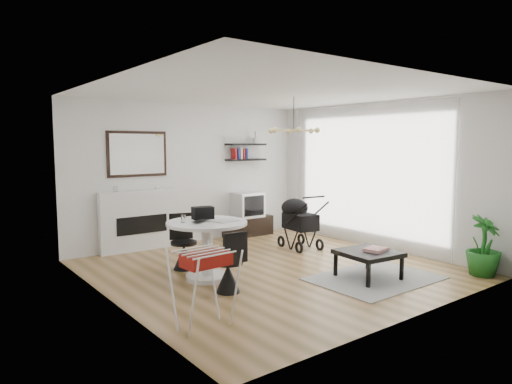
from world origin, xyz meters
TOP-DOWN VIEW (x-y plane):
  - floor at (0.00, 0.00)m, footprint 5.00×5.00m
  - ceiling at (0.00, 0.00)m, footprint 5.00×5.00m
  - wall_back at (0.00, 2.50)m, footprint 5.00×0.00m
  - wall_left at (-2.50, 0.00)m, footprint 0.00×5.00m
  - wall_right at (2.50, 0.00)m, footprint 0.00×5.00m
  - sheer_curtain at (2.40, 0.20)m, footprint 0.04×3.60m
  - fireplace at (-1.10, 2.42)m, footprint 1.50×0.17m
  - shelf_lower at (1.23, 2.37)m, footprint 0.90×0.25m
  - shelf_upper at (1.23, 2.37)m, footprint 0.90×0.25m
  - pendant_lamp at (0.70, 0.30)m, footprint 0.90×0.90m
  - tv_console at (1.23, 2.30)m, footprint 1.08×0.38m
  - crt_tv at (1.20, 2.30)m, footprint 0.60×0.52m
  - dining_table at (-1.08, 0.13)m, footprint 1.15×1.15m
  - laptop at (-1.16, 0.09)m, footprint 0.36×0.32m
  - black_bag at (-1.01, 0.36)m, footprint 0.33×0.24m
  - newspaper at (-0.86, 0.02)m, footprint 0.39×0.35m
  - drinking_glass at (-1.38, 0.27)m, footprint 0.06×0.06m
  - chair_far at (-1.08, 0.83)m, footprint 0.43×0.45m
  - chair_near at (-1.16, -0.54)m, footprint 0.39×0.39m
  - drying_rack at (-2.02, -1.35)m, footprint 0.59×0.55m
  - stroller at (1.32, 0.83)m, footprint 0.62×0.88m
  - rug at (0.85, -1.31)m, footprint 1.78×1.29m
  - coffee_table at (0.78, -1.23)m, footprint 0.83×0.83m
  - magazines at (0.86, -1.30)m, footprint 0.35×0.30m
  - potted_plant at (2.25, -2.16)m, footprint 0.52×0.52m

SIDE VIEW (x-z plane):
  - floor at x=0.00m, z-range 0.00..0.00m
  - rug at x=0.85m, z-range 0.00..0.01m
  - tv_console at x=1.23m, z-range 0.00..0.40m
  - chair_near at x=-1.16m, z-range -0.15..0.67m
  - chair_far at x=-1.08m, z-range -0.16..0.69m
  - coffee_table at x=0.78m, z-range 0.16..0.55m
  - magazines at x=0.86m, z-range 0.40..0.45m
  - stroller at x=1.32m, z-range -0.07..0.95m
  - drying_rack at x=-2.02m, z-range 0.02..0.86m
  - potted_plant at x=2.25m, z-range 0.00..0.89m
  - dining_table at x=-1.08m, z-range 0.13..0.97m
  - crt_tv at x=1.20m, z-range 0.40..0.93m
  - fireplace at x=-1.10m, z-range -0.39..1.77m
  - newspaper at x=-0.86m, z-range 0.84..0.85m
  - laptop at x=-1.16m, z-range 0.84..0.86m
  - drinking_glass at x=-1.38m, z-range 0.84..0.94m
  - black_bag at x=-1.01m, z-range 0.84..1.02m
  - wall_back at x=0.00m, z-range -1.15..3.85m
  - wall_left at x=-2.50m, z-range -1.15..3.85m
  - wall_right at x=2.50m, z-range -1.15..3.85m
  - sheer_curtain at x=2.40m, z-range 0.05..2.65m
  - shelf_lower at x=1.23m, z-range 1.58..1.62m
  - shelf_upper at x=1.23m, z-range 1.90..1.94m
  - pendant_lamp at x=0.70m, z-range 2.10..2.20m
  - ceiling at x=0.00m, z-range 2.70..2.70m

